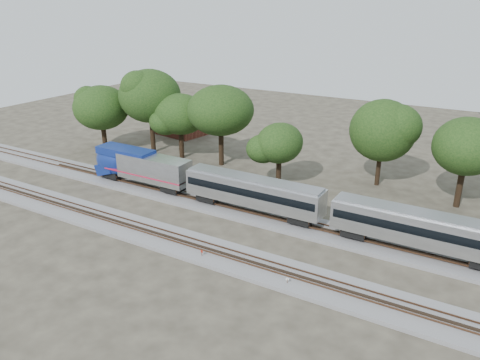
% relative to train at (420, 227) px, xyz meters
% --- Properties ---
extents(ground, '(160.00, 160.00, 0.00)m').
position_rel_train_xyz_m(ground, '(-18.91, -6.00, -3.16)').
color(ground, '#383328').
rests_on(ground, ground).
extents(track_far, '(160.00, 5.00, 0.73)m').
position_rel_train_xyz_m(track_far, '(-18.91, -0.00, -2.96)').
color(track_far, slate).
rests_on(track_far, ground).
extents(track_near, '(160.00, 5.00, 0.73)m').
position_rel_train_xyz_m(track_near, '(-18.91, -10.00, -2.96)').
color(track_near, slate).
rests_on(track_near, ground).
extents(train, '(88.88, 3.06, 4.51)m').
position_rel_train_xyz_m(train, '(0.00, 0.00, 0.00)').
color(train, silver).
rests_on(train, ground).
extents(switch_stand_red, '(0.32, 0.14, 1.04)m').
position_rel_train_xyz_m(switch_stand_red, '(-18.06, -11.36, -2.50)').
color(switch_stand_red, '#512D19').
rests_on(switch_stand_red, ground).
extents(switch_stand_white, '(0.29, 0.10, 0.92)m').
position_rel_train_xyz_m(switch_stand_white, '(-8.84, -11.40, -2.57)').
color(switch_stand_white, '#512D19').
rests_on(switch_stand_white, ground).
extents(switch_lever, '(0.57, 0.44, 0.30)m').
position_rel_train_xyz_m(switch_lever, '(-14.20, -11.96, -3.01)').
color(switch_lever, '#512D19').
rests_on(switch_lever, ground).
extents(brick_building, '(10.50, 8.17, 4.58)m').
position_rel_train_xyz_m(brick_building, '(-48.18, 24.87, -0.85)').
color(brick_building, brown).
rests_on(brick_building, ground).
extents(tree_0, '(7.40, 7.40, 10.43)m').
position_rel_train_xyz_m(tree_0, '(-52.76, 10.04, 4.09)').
color(tree_0, black).
rests_on(tree_0, ground).
extents(tree_1, '(9.56, 9.56, 13.48)m').
position_rel_train_xyz_m(tree_1, '(-44.99, 13.34, 6.23)').
color(tree_1, black).
rests_on(tree_1, ground).
extents(tree_2, '(7.31, 7.31, 10.31)m').
position_rel_train_xyz_m(tree_2, '(-38.97, 13.20, 4.01)').
color(tree_2, black).
rests_on(tree_2, ground).
extents(tree_3, '(8.69, 8.69, 12.25)m').
position_rel_train_xyz_m(tree_3, '(-31.63, 13.55, 5.37)').
color(tree_3, black).
rests_on(tree_3, ground).
extents(tree_4, '(6.24, 6.24, 8.79)m').
position_rel_train_xyz_m(tree_4, '(-20.14, 10.00, 2.94)').
color(tree_4, black).
rests_on(tree_4, ground).
extents(tree_5, '(7.85, 7.85, 11.06)m').
position_rel_train_xyz_m(tree_5, '(-8.60, 17.28, 4.54)').
color(tree_5, black).
rests_on(tree_5, ground).
extents(tree_6, '(7.91, 7.91, 11.15)m').
position_rel_train_xyz_m(tree_6, '(1.86, 14.95, 4.60)').
color(tree_6, black).
rests_on(tree_6, ground).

